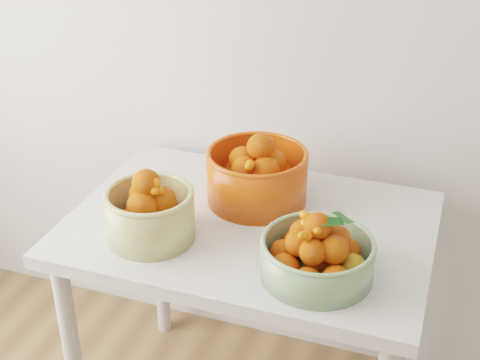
{
  "coord_description": "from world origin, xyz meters",
  "views": [
    {
      "loc": [
        0.12,
        0.11,
        1.75
      ],
      "look_at": [
        -0.38,
        1.53,
        0.92
      ],
      "focal_mm": 50.0,
      "sensor_mm": 36.0,
      "label": 1
    }
  ],
  "objects_px": {
    "table": "(250,250)",
    "bowl_orange": "(257,175)",
    "bowl_cream": "(150,212)",
    "bowl_green": "(317,254)"
  },
  "relations": [
    {
      "from": "table",
      "to": "bowl_orange",
      "type": "distance_m",
      "value": 0.22
    },
    {
      "from": "bowl_cream",
      "to": "bowl_green",
      "type": "xyz_separation_m",
      "value": [
        0.46,
        -0.02,
        -0.02
      ]
    },
    {
      "from": "table",
      "to": "bowl_orange",
      "type": "relative_size",
      "value": 2.99
    },
    {
      "from": "bowl_cream",
      "to": "bowl_green",
      "type": "height_order",
      "value": "bowl_cream"
    },
    {
      "from": "bowl_cream",
      "to": "bowl_orange",
      "type": "xyz_separation_m",
      "value": [
        0.2,
        0.28,
        0.01
      ]
    },
    {
      "from": "table",
      "to": "bowl_orange",
      "type": "bearing_deg",
      "value": 99.49
    },
    {
      "from": "table",
      "to": "bowl_green",
      "type": "distance_m",
      "value": 0.33
    },
    {
      "from": "bowl_green",
      "to": "table",
      "type": "bearing_deg",
      "value": 142.31
    },
    {
      "from": "table",
      "to": "bowl_green",
      "type": "height_order",
      "value": "bowl_green"
    },
    {
      "from": "table",
      "to": "bowl_cream",
      "type": "height_order",
      "value": "bowl_cream"
    }
  ]
}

